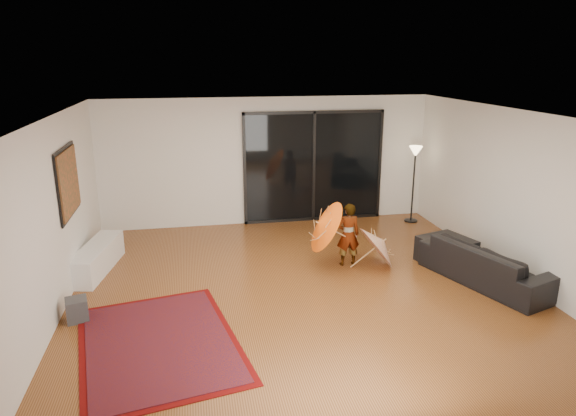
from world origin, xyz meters
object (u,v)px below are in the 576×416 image
object	(u,v)px
sofa	(487,264)
media_console	(97,258)
child	(348,235)
ottoman	(446,251)

from	to	relation	value
sofa	media_console	bearing A→B (deg)	56.00
media_console	child	distance (m)	4.28
media_console	ottoman	distance (m)	6.01
ottoman	child	bearing A→B (deg)	171.85
ottoman	child	world-z (taller)	child
sofa	ottoman	distance (m)	0.91
media_console	child	world-z (taller)	child
media_console	ottoman	world-z (taller)	media_console
media_console	ottoman	bearing A→B (deg)	3.40
media_console	child	xyz separation A→B (m)	(4.23, -0.55, 0.33)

